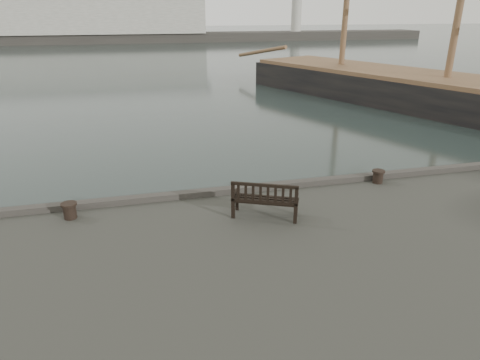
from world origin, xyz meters
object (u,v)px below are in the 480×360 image
at_px(bollard_right, 378,177).
at_px(tall_ship_main, 443,101).
at_px(bench, 265,206).
at_px(bollard_left, 70,211).

distance_m(bollard_right, tall_ship_main, 20.68).
height_order(bench, bollard_left, bench).
bearing_deg(bollard_left, bollard_right, 1.67).
bearing_deg(tall_ship_main, bollard_right, -156.25).
bearing_deg(bollard_right, tall_ship_main, 46.21).
height_order(bollard_left, bollard_right, bollard_left).
relative_size(bollard_left, bollard_right, 1.04).
bearing_deg(bollard_left, bench, -13.17).
bearing_deg(bench, bollard_right, 43.82).
relative_size(bench, tall_ship_main, 0.05).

